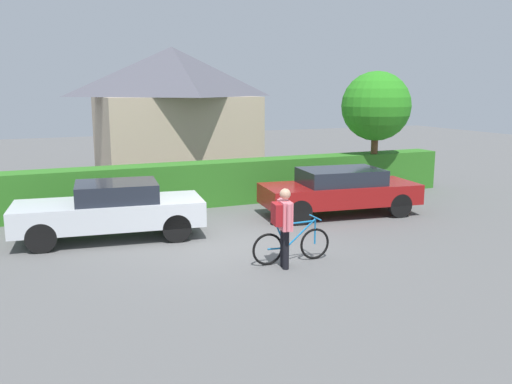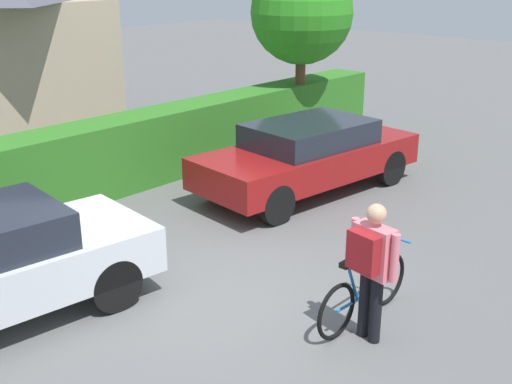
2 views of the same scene
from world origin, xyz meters
The scene contains 8 objects.
ground_plane centered at (0.00, 0.00, 0.00)m, with size 60.00×60.00×0.00m, color #5B5B5B.
hedge_row centered at (0.00, 4.26, 0.66)m, with size 18.51×0.90×1.32m, color #2E7021.
house_distant centered at (1.31, 9.57, 2.59)m, with size 5.86×5.23×5.06m.
parked_car_near centered at (-2.31, 1.55, 0.71)m, with size 4.48×2.11×1.35m.
parked_car_far centered at (3.96, 1.56, 0.71)m, with size 4.51×2.18×1.31m.
bicycle centered at (0.83, -1.68, 0.37)m, with size 1.73×0.50×0.91m.
person_rider centered at (0.51, -1.94, 0.97)m, with size 0.40×0.65×1.61m.
tree_kerbside centered at (6.80, 4.01, 2.91)m, with size 2.31×2.31×4.08m.
Camera 1 is at (-4.00, -11.19, 3.54)m, focal length 37.87 mm.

